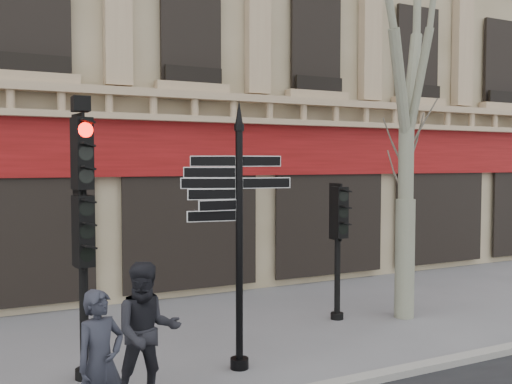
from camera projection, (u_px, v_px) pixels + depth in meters
ground at (294, 359)px, 9.51m from camera, size 80.00×80.00×0.00m
kerb at (342, 384)px, 8.26m from camera, size 80.00×0.25×0.12m
building at (117, 1)px, 20.19m from camera, size 28.00×15.52×18.00m
fingerpost at (239, 189)px, 8.91m from camera, size 2.26×2.26×4.25m
traffic_signal_main at (82, 202)px, 8.49m from camera, size 0.52×0.41×4.25m
traffic_signal_secondary at (338, 227)px, 11.81m from camera, size 0.49×0.37×2.77m
pedestrian_a at (100, 363)px, 6.77m from camera, size 0.76×0.64×1.77m
pedestrian_b at (147, 332)px, 7.76m from camera, size 1.02×0.84×1.93m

